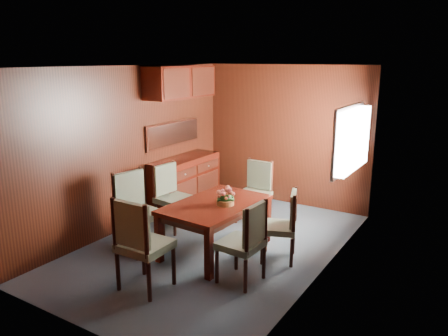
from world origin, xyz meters
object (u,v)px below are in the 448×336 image
Objects in this scene: chair_right_near at (246,238)px; dining_table at (216,210)px; chair_head at (140,240)px; sideboard at (185,183)px; flower_centerpiece at (225,196)px; chair_left_near at (135,206)px.

dining_table is at bearing 58.10° from chair_right_near.
chair_right_near is at bearing 39.88° from chair_head.
chair_head is at bearing -63.48° from sideboard.
sideboard is at bearing 115.78° from chair_head.
chair_right_near is 1.18m from chair_head.
chair_head is (-0.14, -1.29, 0.02)m from dining_table.
sideboard is 5.86× the size of flower_centerpiece.
sideboard is 1.31× the size of chair_left_near.
dining_table is 1.07m from chair_left_near.
sideboard is 1.30× the size of chair_head.
dining_table is at bearing 126.20° from chair_left_near.
flower_centerpiece reaches higher than sideboard.
dining_table is at bearing 179.34° from flower_centerpiece.
chair_left_near is 1.71m from chair_right_near.
chair_head reaches higher than sideboard.
chair_left_near is at bearing 91.77° from chair_right_near.
sideboard reaches higher than dining_table.
chair_left_near is 1.22m from flower_centerpiece.
flower_centerpiece is at bearing 52.01° from chair_right_near.
chair_head is (1.21, -2.42, 0.15)m from sideboard.
flower_centerpiece reaches higher than dining_table.
chair_head is at bearing 54.57° from chair_left_near.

